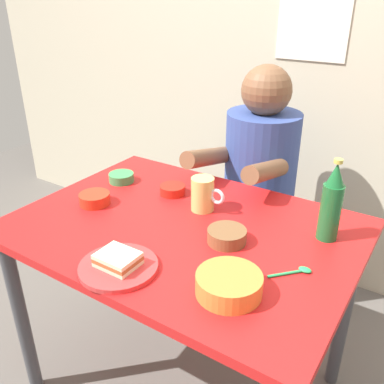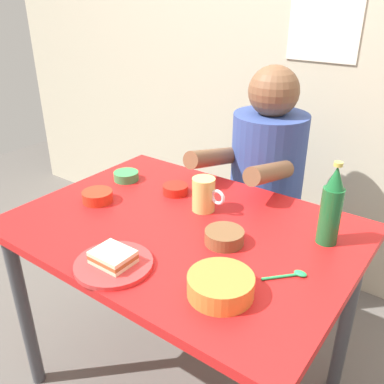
# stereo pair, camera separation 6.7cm
# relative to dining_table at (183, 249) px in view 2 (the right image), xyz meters

# --- Properties ---
(ground_plane) EXTENTS (6.00, 6.00, 0.00)m
(ground_plane) POSITION_rel_dining_table_xyz_m (0.00, 0.00, -0.65)
(ground_plane) COLOR #59544F
(wall_back) EXTENTS (4.40, 0.09, 2.60)m
(wall_back) POSITION_rel_dining_table_xyz_m (0.00, 1.05, 0.65)
(wall_back) COLOR #BCB299
(wall_back) RESTS_ON ground
(dining_table) EXTENTS (1.10, 0.80, 0.74)m
(dining_table) POSITION_rel_dining_table_xyz_m (0.00, 0.00, 0.00)
(dining_table) COLOR red
(dining_table) RESTS_ON ground
(stool) EXTENTS (0.34, 0.34, 0.45)m
(stool) POSITION_rel_dining_table_xyz_m (-0.01, 0.63, -0.30)
(stool) COLOR #4C4C51
(stool) RESTS_ON ground
(person_seated) EXTENTS (0.33, 0.56, 0.72)m
(person_seated) POSITION_rel_dining_table_xyz_m (-0.01, 0.62, 0.12)
(person_seated) COLOR #33478C
(person_seated) RESTS_ON stool
(plate_orange) EXTENTS (0.22, 0.22, 0.01)m
(plate_orange) POSITION_rel_dining_table_xyz_m (-0.02, -0.30, 0.10)
(plate_orange) COLOR red
(plate_orange) RESTS_ON dining_table
(sandwich) EXTENTS (0.11, 0.09, 0.04)m
(sandwich) POSITION_rel_dining_table_xyz_m (-0.02, -0.30, 0.13)
(sandwich) COLOR beige
(sandwich) RESTS_ON plate_orange
(beer_mug) EXTENTS (0.13, 0.08, 0.12)m
(beer_mug) POSITION_rel_dining_table_xyz_m (-0.00, 0.12, 0.15)
(beer_mug) COLOR #D1BC66
(beer_mug) RESTS_ON dining_table
(beer_bottle) EXTENTS (0.06, 0.06, 0.26)m
(beer_bottle) POSITION_rel_dining_table_xyz_m (0.41, 0.18, 0.21)
(beer_bottle) COLOR #19602D
(beer_bottle) RESTS_ON dining_table
(condiment_bowl_brown) EXTENTS (0.12, 0.12, 0.04)m
(condiment_bowl_brown) POSITION_rel_dining_table_xyz_m (0.17, -0.01, 0.12)
(condiment_bowl_brown) COLOR brown
(condiment_bowl_brown) RESTS_ON dining_table
(sambal_bowl_red) EXTENTS (0.10, 0.10, 0.03)m
(sambal_bowl_red) POSITION_rel_dining_table_xyz_m (-0.17, 0.17, 0.11)
(sambal_bowl_red) COLOR #B21E14
(sambal_bowl_red) RESTS_ON dining_table
(soup_bowl_orange) EXTENTS (0.17, 0.17, 0.05)m
(soup_bowl_orange) POSITION_rel_dining_table_xyz_m (0.29, -0.22, 0.12)
(soup_bowl_orange) COLOR orange
(soup_bowl_orange) RESTS_ON dining_table
(sauce_bowl_chili) EXTENTS (0.11, 0.11, 0.04)m
(sauce_bowl_chili) POSITION_rel_dining_table_xyz_m (-0.35, -0.05, 0.12)
(sauce_bowl_chili) COLOR red
(sauce_bowl_chili) RESTS_ON dining_table
(dip_bowl_green) EXTENTS (0.10, 0.10, 0.03)m
(dip_bowl_green) POSITION_rel_dining_table_xyz_m (-0.40, 0.15, 0.11)
(dip_bowl_green) COLOR #388C4C
(dip_bowl_green) RESTS_ON dining_table
(spoon) EXTENTS (0.09, 0.10, 0.01)m
(spoon) POSITION_rel_dining_table_xyz_m (0.40, -0.04, 0.10)
(spoon) COLOR #26A559
(spoon) RESTS_ON dining_table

